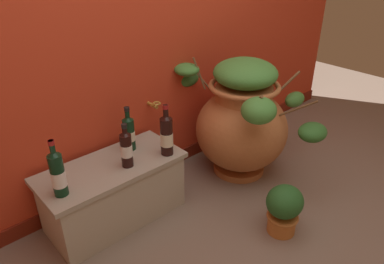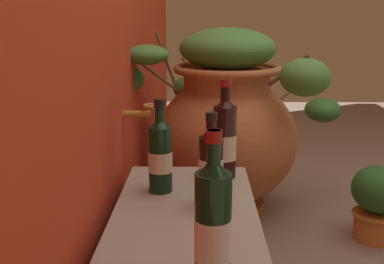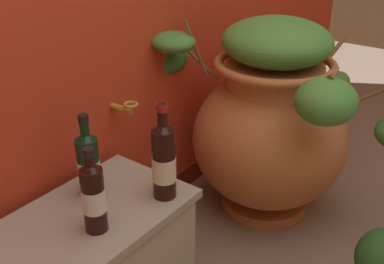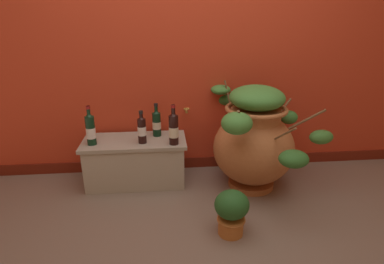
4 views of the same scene
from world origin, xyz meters
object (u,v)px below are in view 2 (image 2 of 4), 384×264
object	(u,v)px
wine_bottle_left	(225,136)
wine_bottle_back	(160,153)
terracotta_urn	(226,124)
wine_bottle_middle	(213,222)
potted_shrub	(377,200)
wine_bottle_right	(211,165)

from	to	relation	value
wine_bottle_left	wine_bottle_back	size ratio (longest dim) A/B	1.14
terracotta_urn	wine_bottle_middle	bearing A→B (deg)	175.85
wine_bottle_left	terracotta_urn	bearing A→B (deg)	-3.58
terracotta_urn	wine_bottle_back	xyz separation A→B (m)	(-0.80, 0.25, 0.09)
terracotta_urn	wine_bottle_middle	xyz separation A→B (m)	(-1.33, 0.10, 0.11)
terracotta_urn	wine_bottle_back	bearing A→B (deg)	162.90
wine_bottle_left	wine_bottle_middle	distance (m)	0.67
terracotta_urn	wine_bottle_middle	distance (m)	1.34
wine_bottle_back	potted_shrub	xyz separation A→B (m)	(0.49, -0.87, -0.35)
wine_bottle_middle	potted_shrub	bearing A→B (deg)	-35.18
potted_shrub	wine_bottle_back	bearing A→B (deg)	119.39
terracotta_urn	wine_bottle_left	world-z (taller)	terracotta_urn
wine_bottle_back	wine_bottle_left	bearing A→B (deg)	-55.74
terracotta_urn	potted_shrub	distance (m)	0.74
terracotta_urn	wine_bottle_back	distance (m)	0.85
wine_bottle_back	potted_shrub	distance (m)	1.06
wine_bottle_left	potted_shrub	world-z (taller)	wine_bottle_left
terracotta_urn	potted_shrub	xyz separation A→B (m)	(-0.31, -0.62, -0.25)
wine_bottle_right	wine_bottle_middle	bearing A→B (deg)	179.41
wine_bottle_right	potted_shrub	distance (m)	1.00
terracotta_urn	potted_shrub	size ratio (longest dim) A/B	3.51
terracotta_urn	wine_bottle_right	world-z (taller)	terracotta_urn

